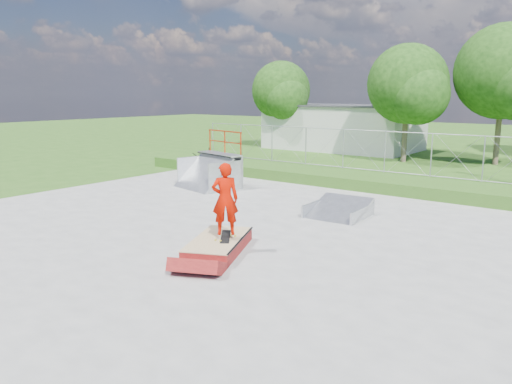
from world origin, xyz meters
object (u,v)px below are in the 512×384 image
grind_box (218,245)px  quarter_pipe (207,160)px  skater (225,202)px  flat_bank_ramp (338,209)px

grind_box → quarter_pipe: quarter_pipe is taller
grind_box → skater: (0.17, 0.08, 1.11)m
quarter_pipe → skater: (6.22, -6.05, 0.12)m
grind_box → flat_bank_ramp: size_ratio=1.45×
flat_bank_ramp → skater: skater is taller
grind_box → quarter_pipe: size_ratio=1.14×
quarter_pipe → flat_bank_ramp: quarter_pipe is taller
grind_box → quarter_pipe: (-6.05, 6.13, 0.99)m
quarter_pipe → flat_bank_ramp: bearing=2.8°
quarter_pipe → skater: quarter_pipe is taller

